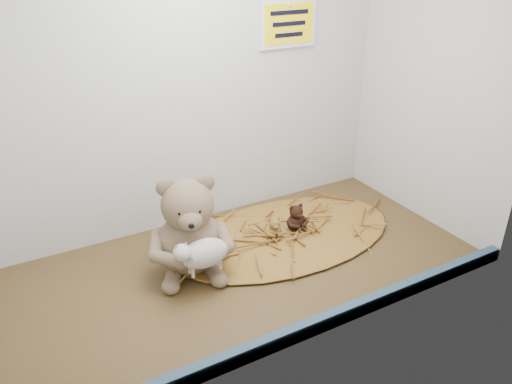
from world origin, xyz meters
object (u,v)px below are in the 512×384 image
toy_lamb (204,253)px  mini_teddy_tan (274,227)px  main_teddy (189,224)px  mini_teddy_brown (296,216)px

toy_lamb → mini_teddy_tan: toy_lamb is taller
main_teddy → mini_teddy_brown: (33.33, 2.04, -7.75)cm
toy_lamb → mini_teddy_tan: bearing=22.0°
toy_lamb → mini_teddy_tan: size_ratio=2.40×
toy_lamb → main_teddy: bearing=90.0°
mini_teddy_tan → main_teddy: bearing=-164.5°
toy_lamb → mini_teddy_brown: bearing=18.9°
mini_teddy_tan → mini_teddy_brown: bearing=21.1°
main_teddy → toy_lamb: bearing=-73.8°
main_teddy → toy_lamb: main_teddy is taller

